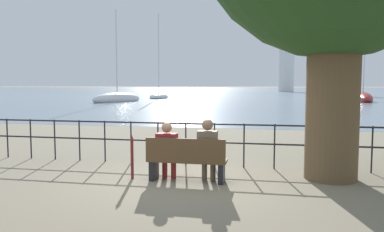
{
  "coord_description": "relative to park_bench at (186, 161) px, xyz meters",
  "views": [
    {
      "loc": [
        1.58,
        -7.33,
        1.95
      ],
      "look_at": [
        0.0,
        0.5,
        1.29
      ],
      "focal_mm": 35.0,
      "sensor_mm": 36.0,
      "label": 1
    }
  ],
  "objects": [
    {
      "name": "park_bench",
      "position": [
        0.0,
        0.0,
        0.0
      ],
      "size": [
        1.61,
        0.45,
        0.9
      ],
      "color": "brown",
      "rests_on": "ground_plane"
    },
    {
      "name": "harbor_lighthouse",
      "position": [
        6.75,
        104.71,
        12.07
      ],
      "size": [
        4.47,
        4.47,
        26.87
      ],
      "color": "white",
      "rests_on": "ground_plane"
    },
    {
      "name": "sailboat_3",
      "position": [
        -15.57,
        33.64,
        -0.07
      ],
      "size": [
        4.82,
        7.77,
        11.0
      ],
      "rotation": [
        0.0,
        0.0,
        -0.37
      ],
      "color": "white",
      "rests_on": "ground_plane"
    },
    {
      "name": "ground_plane",
      "position": [
        0.0,
        0.06,
        -0.42
      ],
      "size": [
        1000.0,
        1000.0,
        0.0
      ],
      "primitive_type": "plane",
      "color": "#7A705B"
    },
    {
      "name": "sailboat_0",
      "position": [
        12.8,
        40.72,
        -0.09
      ],
      "size": [
        2.91,
        8.39,
        7.53
      ],
      "rotation": [
        0.0,
        0.0,
        -0.12
      ],
      "color": "maroon",
      "rests_on": "ground_plane"
    },
    {
      "name": "seated_person_left",
      "position": [
        -0.42,
        0.08,
        0.24
      ],
      "size": [
        0.42,
        0.35,
        1.2
      ],
      "color": "maroon",
      "rests_on": "ground_plane"
    },
    {
      "name": "seated_person_right",
      "position": [
        0.42,
        0.07,
        0.28
      ],
      "size": [
        0.39,
        0.35,
        1.27
      ],
      "color": "brown",
      "rests_on": "ground_plane"
    },
    {
      "name": "closed_umbrella",
      "position": [
        -1.15,
        -0.01,
        0.09
      ],
      "size": [
        0.09,
        0.09,
        0.92
      ],
      "color": "maroon",
      "rests_on": "ground_plane"
    },
    {
      "name": "sailboat_2",
      "position": [
        -13.84,
        44.86,
        -0.1
      ],
      "size": [
        2.49,
        5.27,
        12.53
      ],
      "rotation": [
        0.0,
        0.0,
        0.02
      ],
      "color": "white",
      "rests_on": "ground_plane"
    },
    {
      "name": "promenade_railing",
      "position": [
        0.0,
        1.54,
        0.27
      ],
      "size": [
        12.0,
        0.04,
        1.05
      ],
      "color": "black",
      "rests_on": "ground_plane"
    },
    {
      "name": "harbor_water",
      "position": [
        0.0,
        159.39,
        -0.42
      ],
      "size": [
        600.0,
        300.0,
        0.01
      ],
      "color": "slate",
      "rests_on": "ground_plane"
    }
  ]
}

